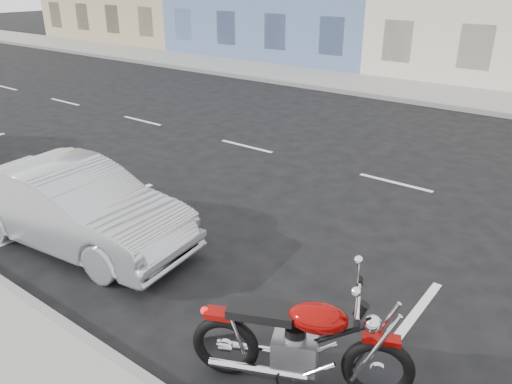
# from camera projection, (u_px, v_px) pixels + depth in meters

# --- Properties ---
(ground) EXTENTS (120.00, 120.00, 0.00)m
(ground) POSITION_uv_depth(u_px,v_px,m) (496.00, 207.00, 9.36)
(ground) COLOR black
(ground) RESTS_ON ground
(sidewalk_far) EXTENTS (80.00, 3.40, 0.15)m
(sidewalk_far) POSITION_uv_depth(u_px,v_px,m) (414.00, 91.00, 18.45)
(sidewalk_far) COLOR gray
(sidewalk_far) RESTS_ON ground
(curb_far) EXTENTS (80.00, 0.12, 0.16)m
(curb_far) POSITION_uv_depth(u_px,v_px,m) (395.00, 99.00, 17.21)
(curb_far) COLOR gray
(curb_far) RESTS_ON ground
(motorcycle) EXTENTS (2.16, 1.15, 1.16)m
(motorcycle) POSITION_uv_depth(u_px,v_px,m) (382.00, 357.00, 4.94)
(motorcycle) COLOR black
(motorcycle) RESTS_ON ground
(sedan_silver) EXTENTS (4.19, 1.89, 1.33)m
(sedan_silver) POSITION_uv_depth(u_px,v_px,m) (75.00, 206.00, 7.84)
(sedan_silver) COLOR #B0B4B9
(sedan_silver) RESTS_ON ground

